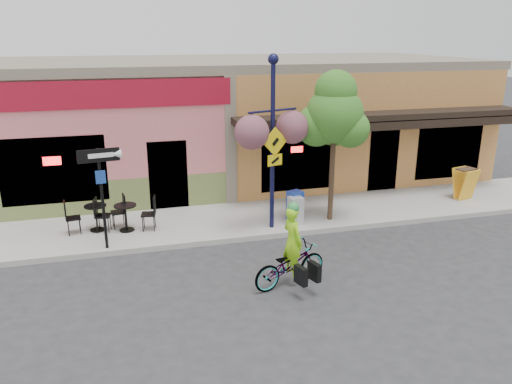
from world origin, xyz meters
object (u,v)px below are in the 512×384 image
bicycle (290,265)px  newspaper_box_blue (295,206)px  cyclist_rider (292,252)px  one_way_sign (103,200)px  building (233,118)px  street_tree (333,147)px  newspaper_box_grey (295,211)px  lamp_post (272,145)px

bicycle → newspaper_box_blue: bearing=-37.8°
cyclist_rider → one_way_sign: (-4.05, 2.81, 0.66)m
cyclist_rider → building: bearing=-21.7°
bicycle → cyclist_rider: bearing=-106.8°
bicycle → street_tree: (2.37, 3.27, 1.86)m
building → newspaper_box_grey: 6.67m
bicycle → one_way_sign: (-4.00, 2.81, 0.97)m
newspaper_box_grey → cyclist_rider: bearing=-118.3°
one_way_sign → street_tree: size_ratio=0.60×
one_way_sign → building: bearing=46.3°
cyclist_rider → one_way_sign: bearing=38.4°
newspaper_box_blue → newspaper_box_grey: newspaper_box_blue is taller
cyclist_rider → newspaper_box_blue: (1.28, 3.46, -0.21)m
building → one_way_sign: size_ratio=6.95×
building → bicycle: building is taller
newspaper_box_blue → bicycle: bearing=-130.2°
newspaper_box_blue → street_tree: (1.04, -0.19, 1.75)m
building → one_way_sign: 8.39m
newspaper_box_grey → one_way_sign: bearing=176.1°
bicycle → lamp_post: lamp_post is taller
building → newspaper_box_grey: size_ratio=22.36×
cyclist_rider → lamp_post: 3.59m
building → cyclist_rider: 9.74m
street_tree → building: bearing=103.3°
one_way_sign → newspaper_box_grey: (5.24, 0.34, -0.90)m
newspaper_box_grey → street_tree: (1.13, 0.11, 1.79)m
street_tree → newspaper_box_grey: bearing=-174.3°
one_way_sign → newspaper_box_blue: one_way_sign is taller
newspaper_box_blue → street_tree: bearing=-29.4°
one_way_sign → newspaper_box_blue: size_ratio=2.94×
bicycle → cyclist_rider: (0.05, 0.00, 0.32)m
lamp_post → newspaper_box_grey: 2.12m
building → lamp_post: (-0.36, -6.50, 0.30)m
lamp_post → newspaper_box_grey: (0.73, 0.05, -1.99)m
newspaper_box_grey → street_tree: 2.12m
newspaper_box_grey → street_tree: size_ratio=0.19×
bicycle → one_way_sign: 4.99m
cyclist_rider → newspaper_box_grey: 3.38m
cyclist_rider → newspaper_box_blue: size_ratio=1.80×
building → newspaper_box_grey: building is taller
newspaper_box_grey → street_tree: street_tree is taller
building → street_tree: (1.50, -6.33, 0.10)m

